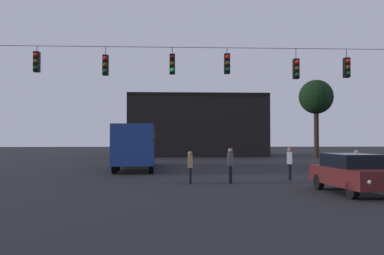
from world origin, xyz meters
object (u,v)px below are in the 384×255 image
at_px(pedestrian_crossing_right, 190,166).
at_px(city_bus, 136,142).
at_px(pedestrian_crossing_left, 230,163).
at_px(pedestrian_crossing_center, 290,162).
at_px(pedestrian_near_bus, 357,165).
at_px(car_near_right, 353,173).
at_px(tree_left_silhouette, 316,98).

bearing_deg(pedestrian_crossing_right, city_bus, 107.93).
relative_size(city_bus, pedestrian_crossing_right, 7.27).
height_order(pedestrian_crossing_left, pedestrian_crossing_right, pedestrian_crossing_left).
height_order(pedestrian_crossing_center, pedestrian_crossing_right, pedestrian_crossing_center).
distance_m(pedestrian_crossing_left, pedestrian_crossing_center, 3.51).
bearing_deg(pedestrian_near_bus, car_near_right, -116.18).
distance_m(city_bus, tree_left_silhouette, 24.95).
relative_size(pedestrian_crossing_left, pedestrian_crossing_center, 1.00).
height_order(city_bus, pedestrian_near_bus, city_bus).
distance_m(pedestrian_near_bus, tree_left_silhouette, 28.81).
xyz_separation_m(pedestrian_crossing_left, pedestrian_crossing_center, (3.23, 1.38, -0.00)).
bearing_deg(pedestrian_crossing_left, city_bus, 117.40).
bearing_deg(tree_left_silhouette, city_bus, -139.00).
bearing_deg(car_near_right, tree_left_silhouette, 73.48).
bearing_deg(tree_left_silhouette, pedestrian_crossing_left, -116.65).
height_order(pedestrian_crossing_left, tree_left_silhouette, tree_left_silhouette).
xyz_separation_m(pedestrian_crossing_left, pedestrian_near_bus, (5.70, -0.94, -0.04)).
xyz_separation_m(pedestrian_near_bus, tree_left_silhouette, (7.49, 27.22, 5.76)).
distance_m(pedestrian_crossing_center, pedestrian_crossing_right, 5.39).
height_order(pedestrian_near_bus, tree_left_silhouette, tree_left_silhouette).
relative_size(pedestrian_crossing_center, pedestrian_crossing_right, 1.09).
height_order(city_bus, pedestrian_crossing_left, city_bus).
distance_m(city_bus, pedestrian_crossing_left, 11.54).
bearing_deg(pedestrian_crossing_left, pedestrian_near_bus, -9.36).
bearing_deg(tree_left_silhouette, pedestrian_crossing_center, -111.80).
bearing_deg(car_near_right, pedestrian_crossing_left, 137.07).
height_order(car_near_right, pedestrian_near_bus, pedestrian_near_bus).
xyz_separation_m(car_near_right, pedestrian_crossing_left, (-4.22, 3.93, 0.14)).
distance_m(pedestrian_crossing_left, pedestrian_near_bus, 5.77).
distance_m(car_near_right, tree_left_silhouette, 32.05).
bearing_deg(pedestrian_crossing_right, car_near_right, -31.13).
height_order(pedestrian_crossing_left, pedestrian_crossing_center, pedestrian_crossing_left).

